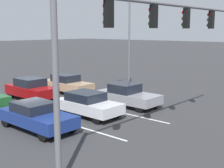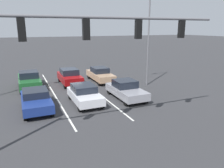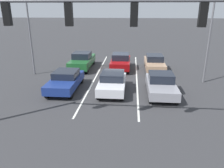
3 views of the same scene
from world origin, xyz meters
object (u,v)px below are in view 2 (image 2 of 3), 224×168
at_px(car_silver_midlane_front, 85,94).
at_px(traffic_signal_gantry, 73,42).
at_px(car_tan_leftlane_second, 100,74).
at_px(car_darkgreen_rightlane_second, 29,80).
at_px(car_navy_rightlane_front, 36,100).
at_px(street_lamp_left_shoulder, 147,33).
at_px(car_gray_leftlane_front, 126,90).
at_px(car_maroon_midlane_second, 70,76).

bearing_deg(car_silver_midlane_front, traffic_signal_gantry, 69.88).
relative_size(car_tan_leftlane_second, car_darkgreen_rightlane_second, 0.95).
relative_size(car_darkgreen_rightlane_second, traffic_signal_gantry, 0.38).
xyz_separation_m(car_navy_rightlane_front, street_lamp_left_shoulder, (-10.51, -2.67, 4.39)).
xyz_separation_m(car_silver_midlane_front, car_tan_leftlane_second, (-3.56, -6.16, 0.02)).
height_order(car_navy_rightlane_front, traffic_signal_gantry, traffic_signal_gantry).
bearing_deg(street_lamp_left_shoulder, car_tan_leftlane_second, -44.34).
relative_size(car_gray_leftlane_front, car_darkgreen_rightlane_second, 0.91).
distance_m(car_tan_leftlane_second, street_lamp_left_shoulder, 6.52).
xyz_separation_m(car_gray_leftlane_front, car_maroon_midlane_second, (3.18, -6.30, 0.08)).
height_order(car_gray_leftlane_front, car_maroon_midlane_second, car_maroon_midlane_second).
bearing_deg(car_navy_rightlane_front, street_lamp_left_shoulder, -165.77).
bearing_deg(car_tan_leftlane_second, car_navy_rightlane_front, 40.70).
relative_size(car_navy_rightlane_front, traffic_signal_gantry, 0.35).
height_order(car_navy_rightlane_front, car_gray_leftlane_front, car_gray_leftlane_front).
distance_m(car_silver_midlane_front, street_lamp_left_shoulder, 8.74).
distance_m(car_navy_rightlane_front, traffic_signal_gantry, 7.09).
xyz_separation_m(car_silver_midlane_front, car_gray_leftlane_front, (-3.44, 0.13, -0.01)).
bearing_deg(car_gray_leftlane_front, car_maroon_midlane_second, -63.23).
bearing_deg(street_lamp_left_shoulder, car_silver_midlane_front, 21.50).
bearing_deg(traffic_signal_gantry, street_lamp_left_shoulder, -137.88).
distance_m(car_navy_rightlane_front, car_tan_leftlane_second, 9.29).
bearing_deg(car_silver_midlane_front, car_navy_rightlane_front, -1.68).
bearing_deg(car_tan_leftlane_second, traffic_signal_gantry, 64.38).
bearing_deg(car_darkgreen_rightlane_second, car_gray_leftlane_front, 138.02).
xyz_separation_m(car_darkgreen_rightlane_second, street_lamp_left_shoulder, (-10.61, 3.42, 4.29)).
relative_size(car_silver_midlane_front, car_tan_leftlane_second, 0.89).
xyz_separation_m(car_navy_rightlane_front, car_gray_leftlane_front, (-6.92, 0.23, -0.00)).
distance_m(car_gray_leftlane_front, street_lamp_left_shoulder, 6.37).
bearing_deg(car_gray_leftlane_front, car_darkgreen_rightlane_second, -41.98).
bearing_deg(car_navy_rightlane_front, car_tan_leftlane_second, -139.30).
relative_size(car_silver_midlane_front, car_maroon_midlane_second, 0.98).
bearing_deg(car_maroon_midlane_second, car_tan_leftlane_second, 179.86).
bearing_deg(car_tan_leftlane_second, car_maroon_midlane_second, -0.14).
height_order(car_maroon_midlane_second, street_lamp_left_shoulder, street_lamp_left_shoulder).
xyz_separation_m(car_maroon_midlane_second, car_darkgreen_rightlane_second, (3.85, -0.02, 0.01)).
xyz_separation_m(car_maroon_midlane_second, street_lamp_left_shoulder, (-6.76, 3.40, 4.31)).
distance_m(car_navy_rightlane_front, car_darkgreen_rightlane_second, 6.09).
distance_m(car_silver_midlane_front, traffic_signal_gantry, 7.12).
bearing_deg(traffic_signal_gantry, car_gray_leftlane_front, -135.91).
bearing_deg(car_maroon_midlane_second, street_lamp_left_shoulder, 153.33).
bearing_deg(street_lamp_left_shoulder, car_navy_rightlane_front, 14.23).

